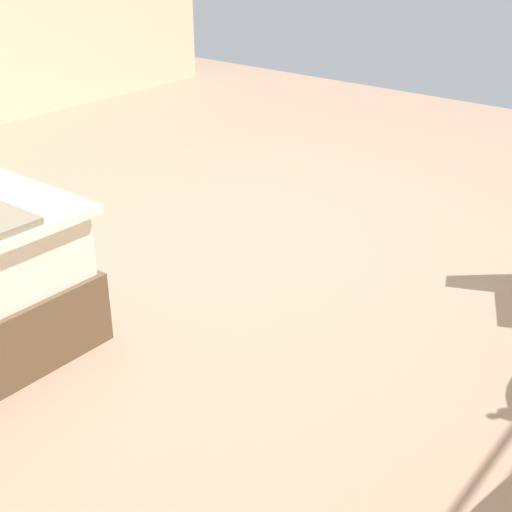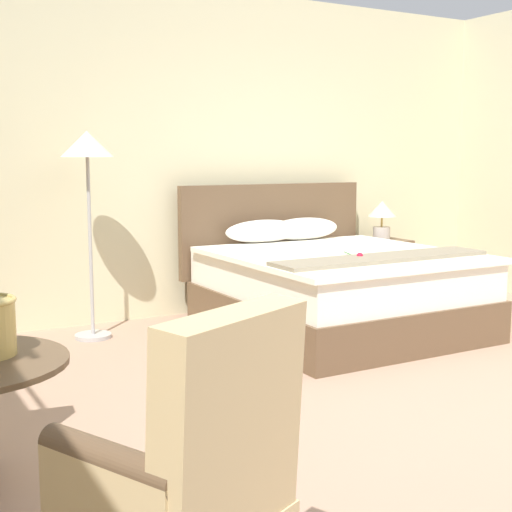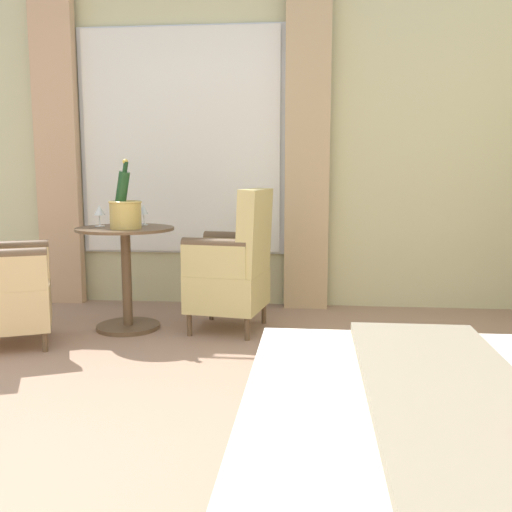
{
  "view_description": "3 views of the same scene",
  "coord_description": "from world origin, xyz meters",
  "px_view_note": "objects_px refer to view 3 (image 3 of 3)",
  "views": [
    {
      "loc": [
        -2.28,
        2.65,
        1.73
      ],
      "look_at": [
        -0.88,
        0.88,
        0.61
      ],
      "focal_mm": 50.0,
      "sensor_mm": 36.0,
      "label": 1
    },
    {
      "loc": [
        -2.6,
        -2.61,
        1.39
      ],
      "look_at": [
        -0.64,
        0.82,
        0.84
      ],
      "focal_mm": 50.0,
      "sensor_mm": 36.0,
      "label": 2
    },
    {
      "loc": [
        1.58,
        1.11,
        1.12
      ],
      "look_at": [
        -1.07,
        0.84,
        0.73
      ],
      "focal_mm": 40.0,
      "sensor_mm": 36.0,
      "label": 3
    }
  ],
  "objects_px": {
    "champagne_bucket": "(125,210)",
    "wine_glass_near_edge": "(99,211)",
    "side_table_round": "(126,270)",
    "armchair_by_window": "(234,267)",
    "snack_plate": "(136,224)",
    "wine_glass_near_bucket": "(144,210)"
  },
  "relations": [
    {
      "from": "armchair_by_window",
      "to": "snack_plate",
      "type": "bearing_deg",
      "value": -101.05
    },
    {
      "from": "snack_plate",
      "to": "wine_glass_near_edge",
      "type": "bearing_deg",
      "value": -58.49
    },
    {
      "from": "champagne_bucket",
      "to": "wine_glass_near_edge",
      "type": "distance_m",
      "value": 0.27
    },
    {
      "from": "champagne_bucket",
      "to": "armchair_by_window",
      "type": "height_order",
      "value": "champagne_bucket"
    },
    {
      "from": "wine_glass_near_edge",
      "to": "armchair_by_window",
      "type": "relative_size",
      "value": 0.15
    },
    {
      "from": "champagne_bucket",
      "to": "wine_glass_near_edge",
      "type": "relative_size",
      "value": 3.06
    },
    {
      "from": "side_table_round",
      "to": "wine_glass_near_edge",
      "type": "xyz_separation_m",
      "value": [
        -0.06,
        -0.21,
        0.42
      ]
    },
    {
      "from": "side_table_round",
      "to": "armchair_by_window",
      "type": "bearing_deg",
      "value": 93.32
    },
    {
      "from": "side_table_round",
      "to": "champagne_bucket",
      "type": "bearing_deg",
      "value": 21.49
    },
    {
      "from": "champagne_bucket",
      "to": "wine_glass_near_bucket",
      "type": "relative_size",
      "value": 3.09
    },
    {
      "from": "side_table_round",
      "to": "wine_glass_near_bucket",
      "type": "distance_m",
      "value": 0.47
    },
    {
      "from": "wine_glass_near_edge",
      "to": "armchair_by_window",
      "type": "bearing_deg",
      "value": 89.3
    },
    {
      "from": "champagne_bucket",
      "to": "wine_glass_near_bucket",
      "type": "xyz_separation_m",
      "value": [
        -0.27,
        0.05,
        -0.02
      ]
    },
    {
      "from": "side_table_round",
      "to": "wine_glass_near_bucket",
      "type": "bearing_deg",
      "value": 157.04
    },
    {
      "from": "champagne_bucket",
      "to": "wine_glass_near_edge",
      "type": "height_order",
      "value": "champagne_bucket"
    },
    {
      "from": "armchair_by_window",
      "to": "wine_glass_near_edge",
      "type": "bearing_deg",
      "value": -90.7
    },
    {
      "from": "wine_glass_near_edge",
      "to": "snack_plate",
      "type": "height_order",
      "value": "wine_glass_near_edge"
    },
    {
      "from": "side_table_round",
      "to": "champagne_bucket",
      "type": "height_order",
      "value": "champagne_bucket"
    },
    {
      "from": "champagne_bucket",
      "to": "wine_glass_near_edge",
      "type": "xyz_separation_m",
      "value": [
        -0.14,
        -0.24,
        -0.02
      ]
    },
    {
      "from": "wine_glass_near_bucket",
      "to": "wine_glass_near_edge",
      "type": "distance_m",
      "value": 0.32
    },
    {
      "from": "wine_glass_near_bucket",
      "to": "snack_plate",
      "type": "bearing_deg",
      "value": -92.05
    },
    {
      "from": "champagne_bucket",
      "to": "wine_glass_near_edge",
      "type": "bearing_deg",
      "value": -119.81
    }
  ]
}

